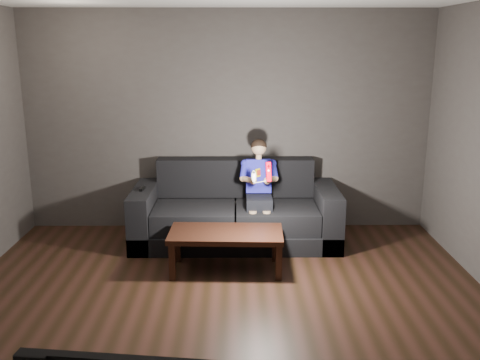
{
  "coord_description": "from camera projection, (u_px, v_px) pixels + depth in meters",
  "views": [
    {
      "loc": [
        0.11,
        -4.07,
        2.28
      ],
      "look_at": [
        0.15,
        1.55,
        0.85
      ],
      "focal_mm": 40.0,
      "sensor_mm": 36.0,
      "label": 1
    }
  ],
  "objects": [
    {
      "name": "wii_remote_black",
      "position": [
        142.0,
        189.0,
        6.15
      ],
      "size": [
        0.05,
        0.16,
        0.03
      ],
      "color": "black",
      "rests_on": "sofa"
    },
    {
      "name": "coffee_table",
      "position": [
        226.0,
        237.0,
        5.48
      ],
      "size": [
        1.18,
        0.62,
        0.42
      ],
      "color": "black",
      "rests_on": "floor"
    },
    {
      "name": "child",
      "position": [
        259.0,
        181.0,
        6.16
      ],
      "size": [
        0.44,
        0.54,
        1.08
      ],
      "color": "black",
      "rests_on": "sofa"
    },
    {
      "name": "back_wall",
      "position": [
        227.0,
        122.0,
        6.6
      ],
      "size": [
        5.0,
        0.04,
        2.7
      ],
      "primitive_type": "cube",
      "color": "#413B39",
      "rests_on": "ground"
    },
    {
      "name": "nunchuk_white",
      "position": [
        254.0,
        176.0,
        5.72
      ],
      "size": [
        0.07,
        0.09,
        0.14
      ],
      "color": "white",
      "rests_on": "child"
    },
    {
      "name": "sofa",
      "position": [
        235.0,
        216.0,
        6.34
      ],
      "size": [
        2.39,
        1.03,
        0.92
      ],
      "color": "black",
      "rests_on": "floor"
    },
    {
      "name": "wii_remote_red",
      "position": [
        268.0,
        172.0,
        5.7
      ],
      "size": [
        0.07,
        0.09,
        0.21
      ],
      "color": "#F10017",
      "rests_on": "child"
    },
    {
      "name": "floor",
      "position": [
        224.0,
        323.0,
        4.51
      ],
      "size": [
        5.0,
        5.0,
        0.0
      ],
      "primitive_type": "plane",
      "color": "black",
      "rests_on": "ground"
    },
    {
      "name": "front_wall",
      "position": [
        203.0,
        337.0,
        1.75
      ],
      "size": [
        5.0,
        0.04,
        2.7
      ],
      "primitive_type": "cube",
      "color": "#413B39",
      "rests_on": "ground"
    }
  ]
}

